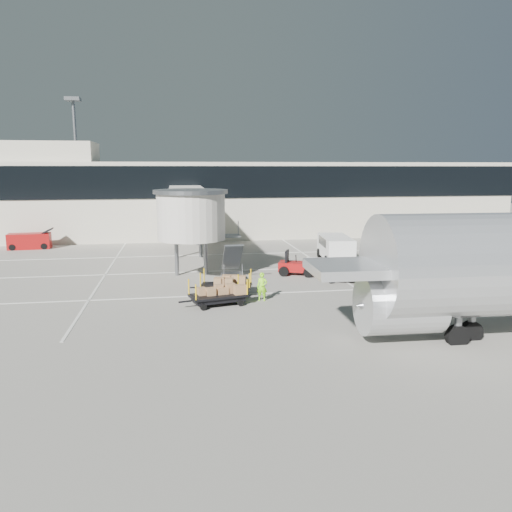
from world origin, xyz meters
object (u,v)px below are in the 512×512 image
object	(u,v)px
box_cart_far	(226,285)
minivan	(335,246)
suitcase_cart	(347,274)
box_cart_near	(218,295)
ground_worker	(262,287)
belt_loader	(30,241)
baggage_tug	(298,266)

from	to	relation	value
box_cart_far	minivan	size ratio (longest dim) A/B	0.69
suitcase_cart	box_cart_near	world-z (taller)	suitcase_cart
ground_worker	minivan	world-z (taller)	minivan
ground_worker	belt_loader	size ratio (longest dim) A/B	0.40
baggage_tug	box_cart_near	world-z (taller)	baggage_tug
suitcase_cart	minivan	world-z (taller)	minivan
suitcase_cart	baggage_tug	bearing A→B (deg)	157.92
minivan	belt_loader	size ratio (longest dim) A/B	1.34
baggage_tug	suitcase_cart	distance (m)	3.76
minivan	box_cart_far	bearing A→B (deg)	-129.31
minivan	belt_loader	bearing A→B (deg)	165.08
suitcase_cart	box_cart_near	bearing A→B (deg)	-131.00
baggage_tug	belt_loader	distance (m)	26.58
suitcase_cart	belt_loader	bearing A→B (deg)	167.13
baggage_tug	ground_worker	distance (m)	7.41
ground_worker	belt_loader	world-z (taller)	belt_loader
suitcase_cart	ground_worker	bearing A→B (deg)	-126.23
baggage_tug	ground_worker	world-z (taller)	baggage_tug
minivan	belt_loader	distance (m)	28.05
suitcase_cart	box_cart_far	world-z (taller)	suitcase_cart
minivan	baggage_tug	bearing A→B (deg)	-124.45
baggage_tug	box_cart_far	xyz separation A→B (m)	(-5.58, -4.65, -0.06)
box_cart_near	ground_worker	xyz separation A→B (m)	(2.55, 0.55, 0.26)
suitcase_cart	minivan	bearing A→B (deg)	101.07
suitcase_cart	box_cart_near	distance (m)	9.88
suitcase_cart	minivan	xyz separation A→B (m)	(1.64, 7.60, 0.67)
baggage_tug	suitcase_cart	xyz separation A→B (m)	(2.64, -2.67, -0.11)
ground_worker	belt_loader	xyz separation A→B (m)	(-18.12, 21.59, -0.09)
box_cart_near	belt_loader	world-z (taller)	belt_loader
baggage_tug	belt_loader	size ratio (longest dim) A/B	0.71
box_cart_far	belt_loader	world-z (taller)	belt_loader
suitcase_cart	box_cart_far	bearing A→B (deg)	-143.21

